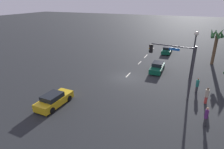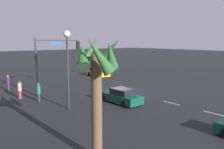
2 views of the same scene
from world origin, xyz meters
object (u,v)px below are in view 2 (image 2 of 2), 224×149
(car_1, at_px, (121,96))
(pedestrian_1, at_px, (8,83))
(traffic_signal, at_px, (52,56))
(streetlamp, at_px, (67,55))
(pedestrian_2, at_px, (39,92))
(palm_tree_1, at_px, (98,74))
(pedestrian_0, at_px, (20,89))
(car_0, at_px, (98,72))

(car_1, xyz_separation_m, pedestrian_1, (11.97, 6.49, 0.35))
(traffic_signal, relative_size, streetlamp, 0.92)
(pedestrian_2, distance_m, palm_tree_1, 13.04)
(streetlamp, xyz_separation_m, pedestrian_0, (6.36, 1.92, -3.59))
(traffic_signal, xyz_separation_m, pedestrian_2, (-2.06, 2.51, -3.12))
(palm_tree_1, bearing_deg, streetlamp, -20.20)
(pedestrian_1, distance_m, pedestrian_2, 6.74)
(streetlamp, xyz_separation_m, palm_tree_1, (-8.47, 3.12, -0.31))
(streetlamp, height_order, pedestrian_0, streetlamp)
(car_1, height_order, streetlamp, streetlamp)
(palm_tree_1, bearing_deg, pedestrian_0, -4.61)
(streetlamp, height_order, pedestrian_1, streetlamp)
(car_1, xyz_separation_m, traffic_signal, (7.34, 3.18, 3.44))
(traffic_signal, xyz_separation_m, palm_tree_1, (-14.50, 4.66, 0.15))
(car_0, distance_m, traffic_signal, 13.55)
(car_0, relative_size, car_1, 1.01)
(car_0, height_order, palm_tree_1, palm_tree_1)
(streetlamp, distance_m, pedestrian_1, 11.37)
(pedestrian_0, distance_m, pedestrian_2, 2.58)
(pedestrian_2, bearing_deg, car_1, -132.89)
(pedestrian_2, relative_size, palm_tree_1, 0.30)
(car_0, distance_m, pedestrian_0, 15.99)
(traffic_signal, height_order, pedestrian_0, traffic_signal)
(car_0, bearing_deg, pedestrian_2, 123.90)
(streetlamp, xyz_separation_m, pedestrian_1, (10.65, 1.76, -3.56))
(streetlamp, relative_size, pedestrian_2, 3.60)
(car_1, xyz_separation_m, pedestrian_0, (7.67, 6.64, 0.32))
(car_0, distance_m, streetlamp, 18.57)
(streetlamp, relative_size, pedestrian_0, 3.58)
(car_0, height_order, traffic_signal, traffic_signal)
(pedestrian_2, bearing_deg, traffic_signal, -50.60)
(car_1, distance_m, streetlamp, 6.27)
(pedestrian_0, xyz_separation_m, pedestrian_2, (-2.39, -0.96, 0.00))
(car_0, distance_m, palm_tree_1, 26.91)
(car_0, bearing_deg, pedestrian_1, 99.57)
(pedestrian_2, xyz_separation_m, palm_tree_1, (-12.44, 2.15, 3.28))
(car_0, relative_size, palm_tree_1, 0.73)
(traffic_signal, distance_m, pedestrian_2, 4.50)
(palm_tree_1, bearing_deg, car_0, -36.09)
(pedestrian_1, bearing_deg, pedestrian_0, 177.90)
(pedestrian_0, distance_m, palm_tree_1, 15.23)
(pedestrian_0, relative_size, pedestrian_2, 1.00)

